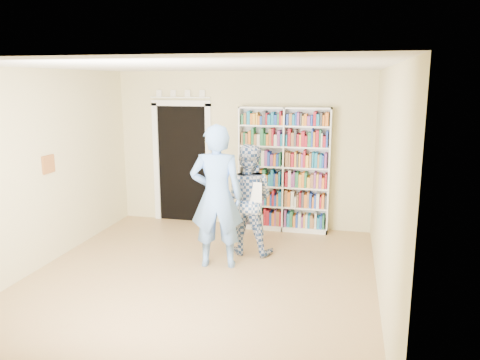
# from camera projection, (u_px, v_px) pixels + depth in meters

# --- Properties ---
(floor) EXTENTS (5.00, 5.00, 0.00)m
(floor) POSITION_uv_depth(u_px,v_px,m) (199.00, 279.00, 6.09)
(floor) COLOR #AC8053
(floor) RESTS_ON ground
(ceiling) EXTENTS (5.00, 5.00, 0.00)m
(ceiling) POSITION_uv_depth(u_px,v_px,m) (195.00, 66.00, 5.53)
(ceiling) COLOR white
(ceiling) RESTS_ON wall_back
(wall_back) EXTENTS (4.50, 0.00, 4.50)m
(wall_back) POSITION_uv_depth(u_px,v_px,m) (242.00, 150.00, 8.19)
(wall_back) COLOR beige
(wall_back) RESTS_ON floor
(wall_left) EXTENTS (0.00, 5.00, 5.00)m
(wall_left) POSITION_uv_depth(u_px,v_px,m) (38.00, 170.00, 6.31)
(wall_left) COLOR beige
(wall_left) RESTS_ON floor
(wall_right) EXTENTS (0.00, 5.00, 5.00)m
(wall_right) POSITION_uv_depth(u_px,v_px,m) (385.00, 187.00, 5.31)
(wall_right) COLOR beige
(wall_right) RESTS_ON floor
(bookshelf) EXTENTS (1.54, 0.29, 2.11)m
(bookshelf) POSITION_uv_depth(u_px,v_px,m) (284.00, 169.00, 7.93)
(bookshelf) COLOR white
(bookshelf) RESTS_ON floor
(doorway) EXTENTS (1.10, 0.08, 2.43)m
(doorway) POSITION_uv_depth(u_px,v_px,m) (182.00, 157.00, 8.45)
(doorway) COLOR black
(doorway) RESTS_ON floor
(wall_art) EXTENTS (0.03, 0.25, 0.25)m
(wall_art) POSITION_uv_depth(u_px,v_px,m) (48.00, 164.00, 6.49)
(wall_art) COLOR brown
(wall_art) RESTS_ON wall_left
(man_blue) EXTENTS (0.80, 0.60, 1.98)m
(man_blue) POSITION_uv_depth(u_px,v_px,m) (217.00, 197.00, 6.36)
(man_blue) COLOR #699AEA
(man_blue) RESTS_ON floor
(man_plaid) EXTENTS (0.83, 0.67, 1.64)m
(man_plaid) POSITION_uv_depth(u_px,v_px,m) (248.00, 199.00, 6.89)
(man_plaid) COLOR navy
(man_plaid) RESTS_ON floor
(paper_sheet) EXTENTS (0.21, 0.04, 0.29)m
(paper_sheet) POSITION_uv_depth(u_px,v_px,m) (255.00, 192.00, 6.61)
(paper_sheet) COLOR white
(paper_sheet) RESTS_ON man_plaid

